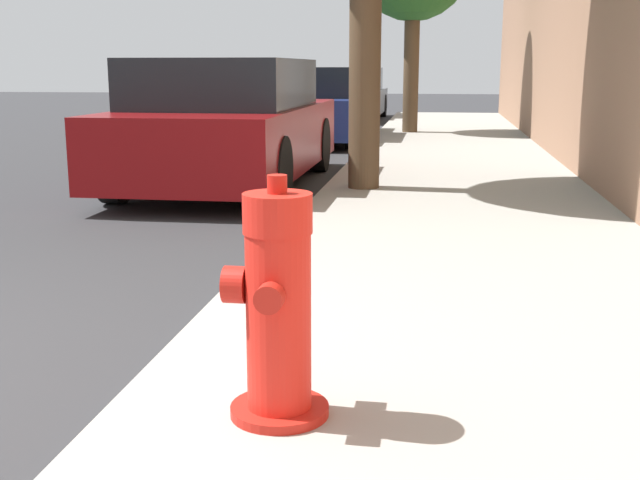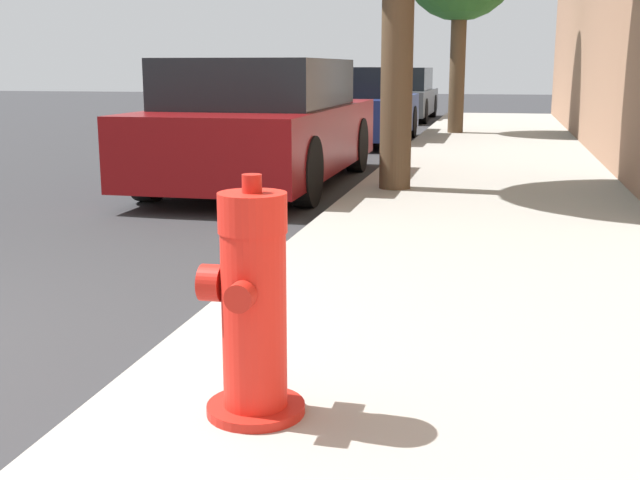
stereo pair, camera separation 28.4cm
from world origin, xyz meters
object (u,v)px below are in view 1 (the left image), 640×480
object	(u,v)px
parked_car_near	(229,125)
parked_car_mid	(318,107)
parked_car_far	(350,95)
fire_hydrant	(277,309)

from	to	relation	value
parked_car_near	parked_car_mid	bearing A→B (deg)	88.10
parked_car_mid	parked_car_far	distance (m)	6.61
fire_hydrant	parked_car_far	xyz separation A→B (m)	(-1.81, 18.59, 0.13)
parked_car_mid	parked_car_far	bearing A→B (deg)	91.23
fire_hydrant	parked_car_mid	distance (m)	12.10
fire_hydrant	parked_car_mid	size ratio (longest dim) A/B	0.22
parked_car_mid	parked_car_far	xyz separation A→B (m)	(-0.14, 6.61, -0.01)
fire_hydrant	parked_car_near	bearing A→B (deg)	106.21
parked_car_near	parked_car_far	distance (m)	12.22
fire_hydrant	parked_car_near	xyz separation A→B (m)	(-1.85, 6.37, 0.19)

